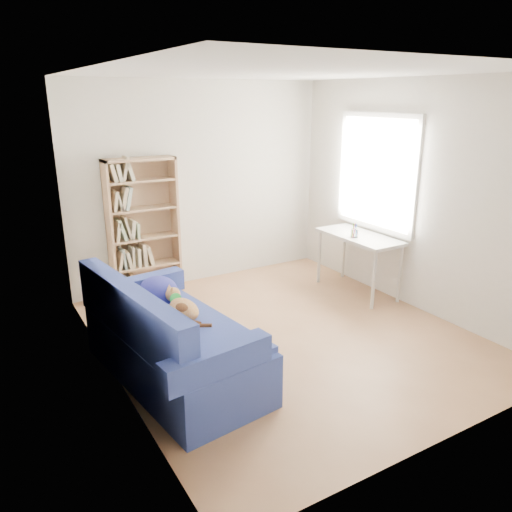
{
  "coord_description": "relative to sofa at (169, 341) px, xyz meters",
  "views": [
    {
      "loc": [
        -2.66,
        -3.93,
        2.39
      ],
      "look_at": [
        -0.23,
        0.2,
        0.85
      ],
      "focal_mm": 35.0,
      "sensor_mm": 36.0,
      "label": 1
    }
  ],
  "objects": [
    {
      "name": "sofa",
      "position": [
        0.0,
        0.0,
        0.0
      ],
      "size": [
        1.13,
        1.99,
        0.93
      ],
      "rotation": [
        0.0,
        0.0,
        0.13
      ],
      "color": "navy",
      "rests_on": "ground"
    },
    {
      "name": "pen_cup",
      "position": [
        2.68,
        0.69,
        0.46
      ],
      "size": [
        0.09,
        0.09,
        0.18
      ],
      "color": "white",
      "rests_on": "desk"
    },
    {
      "name": "ground",
      "position": [
        1.33,
        0.17,
        -0.35
      ],
      "size": [
        4.0,
        4.0,
        0.0
      ],
      "primitive_type": "plane",
      "color": "#966643",
      "rests_on": "ground"
    },
    {
      "name": "bookshelf",
      "position": [
        0.47,
        2.02,
        0.44
      ],
      "size": [
        0.85,
        0.27,
        1.7
      ],
      "color": "#A97F5B",
      "rests_on": "ground"
    },
    {
      "name": "desk",
      "position": [
        2.8,
        0.72,
        0.32
      ],
      "size": [
        0.52,
        1.13,
        0.75
      ],
      "color": "silver",
      "rests_on": "ground"
    },
    {
      "name": "room_shell",
      "position": [
        1.43,
        0.2,
        1.28
      ],
      "size": [
        3.54,
        4.04,
        2.62
      ],
      "color": "silver",
      "rests_on": "ground"
    }
  ]
}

